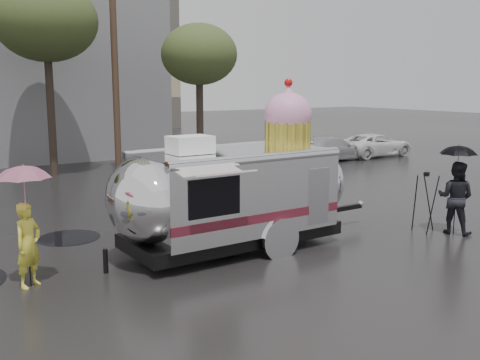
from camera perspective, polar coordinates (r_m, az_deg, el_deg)
ground at (r=11.65m, az=0.51°, el=-9.50°), size 120.00×120.00×0.00m
puddles at (r=11.51m, az=-20.69°, el=-10.38°), size 11.15×10.78×0.01m
utility_pole at (r=24.73m, az=-12.59°, el=11.37°), size 1.60×0.28×9.00m
tree_mid at (r=25.07m, az=-19.12°, el=14.99°), size 4.20×4.20×8.03m
tree_right at (r=25.27m, az=-4.18°, el=12.53°), size 3.36×3.36×6.42m
parked_cars at (r=27.85m, az=7.48°, el=3.28°), size 13.20×1.90×1.50m
airstream_trailer at (r=13.09m, az=-0.38°, el=-0.90°), size 7.51×2.99×4.04m
person_left at (r=11.45m, az=-20.71°, el=-6.20°), size 0.71×0.66×1.64m
umbrella_pink at (r=11.20m, az=-21.06°, el=-0.55°), size 1.22×1.22×2.38m
person_right at (r=15.47m, az=21.05°, el=-1.69°), size 0.82×1.03×1.89m
umbrella_black at (r=15.31m, az=21.28°, el=1.96°), size 1.14×1.14×2.33m
tripod at (r=15.41m, az=18.34°, el=-1.52°), size 0.65×0.61×1.59m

